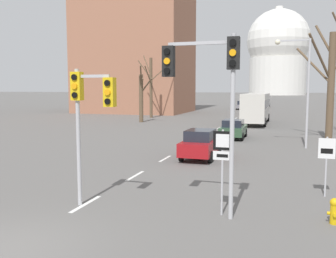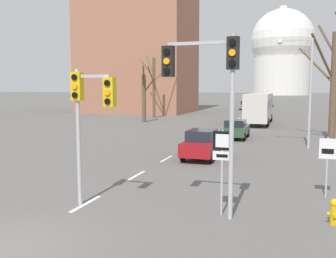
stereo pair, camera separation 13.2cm
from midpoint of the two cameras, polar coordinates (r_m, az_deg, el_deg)
ground_plane at (r=10.76m, az=-23.18°, el=-16.41°), size 800.00×800.00×0.00m
lane_stripe_0 at (r=13.75m, az=-12.13°, el=-11.06°), size 0.16×2.00×0.01m
lane_stripe_1 at (r=17.63m, az=-4.67°, el=-7.10°), size 0.16×2.00×0.01m
lane_stripe_2 at (r=21.75m, az=-0.04°, el=-4.53°), size 0.16×2.00×0.01m
lane_stripe_3 at (r=26.00m, az=3.08°, el=-2.78°), size 0.16×2.00×0.01m
lane_stripe_4 at (r=30.33m, az=5.31°, el=-1.52°), size 0.16×2.00×0.01m
lane_stripe_5 at (r=34.69m, az=6.98°, el=-0.57°), size 0.16×2.00×0.01m
lane_stripe_6 at (r=39.09m, az=8.27°, el=0.17°), size 0.16×2.00×0.01m
lane_stripe_7 at (r=43.51m, az=9.30°, el=0.75°), size 0.16×2.00×0.01m
lane_stripe_8 at (r=47.94m, az=10.15°, el=1.23°), size 0.16×2.00×0.01m
lane_stripe_9 at (r=52.39m, az=10.84°, el=1.63°), size 0.16×2.00×0.01m
traffic_signal_near_right at (r=11.59m, az=6.76°, el=7.47°), size 2.39×0.34×5.67m
traffic_signal_centre_tall at (r=12.89m, az=-11.71°, el=3.84°), size 1.58×0.34×4.71m
route_sign_post at (r=11.97m, az=8.56°, el=-4.24°), size 0.60×0.08×2.76m
speed_limit_sign at (r=15.10m, az=23.35°, el=-3.92°), size 0.60×0.08×2.26m
fire_hydrant at (r=12.44m, az=24.31°, el=-11.27°), size 0.40×0.34×0.79m
street_lamp_right at (r=26.89m, az=20.10°, el=7.00°), size 2.32×0.36×7.37m
sedan_near_left at (r=21.84m, az=5.42°, el=-2.26°), size 1.83×4.16×1.69m
sedan_near_right at (r=74.19m, az=11.74°, el=3.56°), size 1.90×3.88×1.71m
sedan_mid_centre at (r=85.72m, az=15.22°, el=3.82°), size 1.71×4.56×1.75m
sedan_far_left at (r=30.97m, az=10.39°, el=0.03°), size 1.90×4.18×1.54m
city_bus at (r=44.24m, az=13.78°, el=3.40°), size 2.66×10.80×3.48m
bare_tree_left_near at (r=45.32m, az=-3.57°, el=5.07°), size 2.21×1.73×6.77m
bare_tree_right_near at (r=31.32m, az=23.89°, el=6.59°), size 4.83×4.98×9.05m
bare_tree_left_far at (r=52.56m, az=-2.09°, el=6.76°), size 4.38×6.22×8.82m
capitol_dome at (r=254.50m, az=16.99°, el=11.12°), size 39.57×39.57×55.90m
apartment_block_left at (r=66.50m, az=-4.48°, el=15.26°), size 18.00×14.00×29.18m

